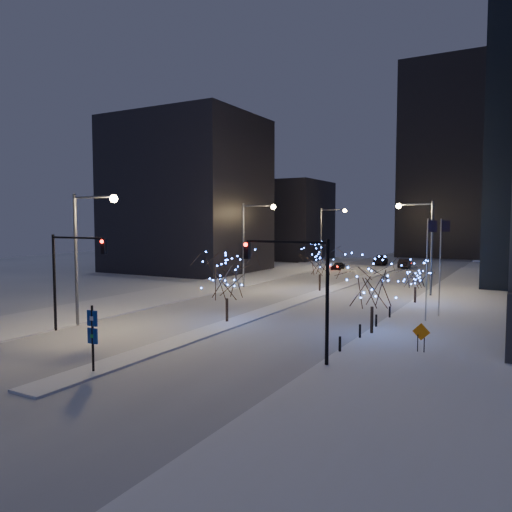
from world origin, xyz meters
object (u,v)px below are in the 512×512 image
Objects in this scene: holiday_tree_median_near at (227,276)px; wayfinding_sign at (93,332)px; traffic_signal_east at (301,279)px; holiday_tree_median_far at (320,260)px; street_lamp_w_far at (327,230)px; construction_sign at (421,335)px; traffic_signal_west at (69,266)px; holiday_tree_plaza_near at (372,284)px; car_near at (338,266)px; street_lamp_w_near at (86,241)px; street_lamp_w_mid at (251,233)px; street_lamp_east at (423,235)px; car_far at (381,260)px; car_mid at (405,264)px; holiday_tree_plaza_far at (416,274)px.

holiday_tree_median_near is 14.35m from wayfinding_sign.
traffic_signal_east is 28.33m from holiday_tree_median_far.
street_lamp_w_far is 5.71× the size of construction_sign.
traffic_signal_west is 24.02m from construction_sign.
car_near is at bearing 112.49° from holiday_tree_plaza_near.
street_lamp_w_mid is at bearing 90.00° from street_lamp_w_near.
holiday_tree_plaza_near reaches higher than car_near.
street_lamp_east is 1.77× the size of holiday_tree_median_near.
street_lamp_w_mid reaches higher than car_near.
car_far is at bearing 82.16° from street_lamp_w_mid.
car_far is 3.23× the size of construction_sign.
holiday_tree_median_near is 15.33m from construction_sign.
traffic_signal_east is (17.88, -1.00, -1.74)m from street_lamp_w_near.
traffic_signal_east is 1.52× the size of car_mid.
street_lamp_w_far is (0.00, 25.00, 0.00)m from street_lamp_w_mid.
street_lamp_w_mid reaches higher than car_mid.
car_mid is 2.64× the size of construction_sign.
street_lamp_w_mid is 31.60m from traffic_signal_east.
holiday_tree_median_far is at bearing 128.85° from construction_sign.
street_lamp_w_near is at bearing -94.34° from car_near.
holiday_tree_plaza_near reaches higher than construction_sign.
traffic_signal_east is 1.32× the size of holiday_tree_median_far.
street_lamp_east is 37.56m from wayfinding_sign.
car_mid is 0.87× the size of holiday_tree_median_far.
construction_sign is (12.99, -54.84, 0.44)m from car_mid.
holiday_tree_plaza_near is (1.56, 8.76, -1.13)m from traffic_signal_east.
street_lamp_w_near is 50.00m from street_lamp_w_far.
street_lamp_east is 2.68× the size of car_near.
holiday_tree_plaza_near is (19.44, 7.75, -2.87)m from street_lamp_w_near.
holiday_tree_median_near reaches higher than holiday_tree_median_far.
street_lamp_w_mid is 31.77m from construction_sign.
car_mid reaches higher than car_near.
holiday_tree_plaza_near is 5.86m from construction_sign.
holiday_tree_plaza_far reaches higher than car_mid.
traffic_signal_west is 52.98m from car_near.
street_lamp_w_near is 21.12m from holiday_tree_plaza_near.
holiday_tree_median_far is (-10.58, -2.32, -2.89)m from street_lamp_east.
traffic_signal_west is at bearing -76.04° from street_lamp_w_near.
traffic_signal_east is at bearing 35.09° from wayfinding_sign.
car_mid is (-7.44, 60.05, -4.00)m from traffic_signal_east.
street_lamp_w_far is 2.39× the size of holiday_tree_plaza_far.
wayfinding_sign is at bearing -81.00° from street_lamp_w_far.
holiday_tree_plaza_far reaches higher than wayfinding_sign.
street_lamp_east is 2.16× the size of car_mid.
traffic_signal_west is at bearing -152.74° from holiday_tree_plaza_near.
street_lamp_east reaches higher than traffic_signal_west.
construction_sign is (3.99, -18.33, -1.66)m from holiday_tree_plaza_far.
holiday_tree_plaza_near is at bearing 96.26° from car_mid.
traffic_signal_west is 11.50m from holiday_tree_median_near.
construction_sign is at bearing -41.59° from street_lamp_w_mid.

